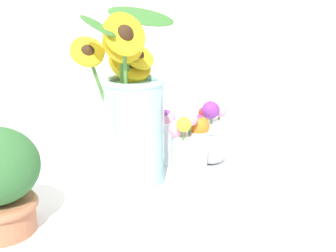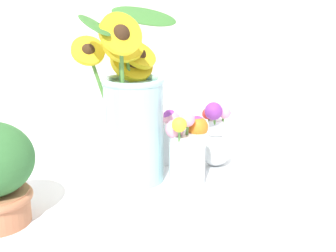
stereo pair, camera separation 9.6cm
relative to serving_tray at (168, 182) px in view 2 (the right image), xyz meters
The scene contains 6 objects.
ground_plane 0.09m from the serving_tray, 90.48° to the right, with size 6.00×6.00×0.00m, color silver.
serving_tray is the anchor object (origin of this frame).
mason_jar_sunflowers 0.17m from the serving_tray, 153.67° to the left, with size 0.23×0.18×0.36m.
vase_small_center 0.10m from the serving_tray, 81.63° to the right, with size 0.09×0.07×0.16m.
vase_bulb_right 0.14m from the serving_tray, ahead, with size 0.07×0.07×0.15m.
vase_small_back 0.12m from the serving_tray, 58.23° to the left, with size 0.07×0.07×0.12m.
Camera 2 is at (-0.51, -0.67, 0.40)m, focal length 50.00 mm.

